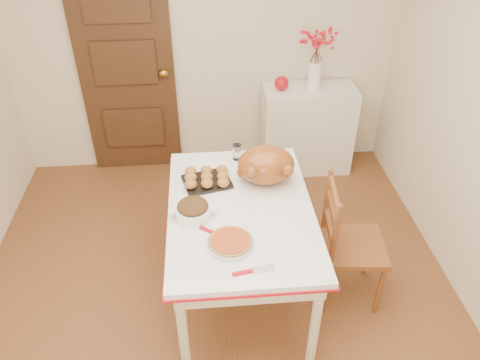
{
  "coord_description": "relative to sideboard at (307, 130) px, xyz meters",
  "views": [
    {
      "loc": [
        -0.03,
        -2.08,
        2.68
      ],
      "look_at": [
        0.17,
        0.24,
        0.99
      ],
      "focal_mm": 34.98,
      "sensor_mm": 36.0,
      "label": 1
    }
  ],
  "objects": [
    {
      "name": "floor",
      "position": [
        -0.96,
        -1.78,
        -0.43
      ],
      "size": [
        3.5,
        4.0,
        0.0
      ],
      "primitive_type": "cube",
      "color": "brown",
      "rests_on": "ground"
    },
    {
      "name": "wall_back",
      "position": [
        -0.96,
        0.22,
        0.82
      ],
      "size": [
        3.5,
        0.0,
        2.5
      ],
      "primitive_type": "cube",
      "color": "beige",
      "rests_on": "ground"
    },
    {
      "name": "door_back",
      "position": [
        -1.66,
        0.19,
        0.6
      ],
      "size": [
        0.85,
        0.06,
        2.06
      ],
      "primitive_type": "cube",
      "color": "#302011",
      "rests_on": "ground"
    },
    {
      "name": "sideboard",
      "position": [
        0.0,
        0.0,
        0.0
      ],
      "size": [
        0.86,
        0.38,
        0.86
      ],
      "primitive_type": "cube",
      "color": "silver",
      "rests_on": "floor"
    },
    {
      "name": "kitchen_table",
      "position": [
        -0.78,
        -1.59,
        -0.02
      ],
      "size": [
        0.93,
        1.36,
        0.81
      ],
      "primitive_type": null,
      "color": "white",
      "rests_on": "floor"
    },
    {
      "name": "chair_oak",
      "position": [
        -0.02,
        -1.63,
        0.05
      ],
      "size": [
        0.46,
        0.46,
        0.95
      ],
      "primitive_type": null,
      "rotation": [
        0.0,
        0.0,
        1.46
      ],
      "color": "brown",
      "rests_on": "floor"
    },
    {
      "name": "berry_vase",
      "position": [
        0.02,
        0.0,
        0.69
      ],
      "size": [
        0.27,
        0.27,
        0.52
      ],
      "primitive_type": null,
      "color": "white",
      "rests_on": "sideboard"
    },
    {
      "name": "apple",
      "position": [
        -0.27,
        0.0,
        0.49
      ],
      "size": [
        0.13,
        0.13,
        0.13
      ],
      "primitive_type": "sphere",
      "color": "red",
      "rests_on": "sideboard"
    },
    {
      "name": "turkey_platter",
      "position": [
        -0.6,
        -1.36,
        0.52
      ],
      "size": [
        0.49,
        0.42,
        0.28
      ],
      "primitive_type": null,
      "rotation": [
        0.0,
        0.0,
        -0.17
      ],
      "color": "#934A1C",
      "rests_on": "kitchen_table"
    },
    {
      "name": "pumpkin_pie",
      "position": [
        -0.87,
        -1.93,
        0.41
      ],
      "size": [
        0.34,
        0.34,
        0.05
      ],
      "primitive_type": "cylinder",
      "rotation": [
        0.0,
        0.0,
        0.37
      ],
      "color": "#A53E19",
      "rests_on": "kitchen_table"
    },
    {
      "name": "stuffing_dish",
      "position": [
        -1.08,
        -1.65,
        0.44
      ],
      "size": [
        0.34,
        0.3,
        0.11
      ],
      "primitive_type": null,
      "rotation": [
        0.0,
        0.0,
        0.3
      ],
      "color": "#4E3017",
      "rests_on": "kitchen_table"
    },
    {
      "name": "rolls_tray",
      "position": [
        -0.99,
        -1.31,
        0.43
      ],
      "size": [
        0.35,
        0.31,
        0.08
      ],
      "primitive_type": null,
      "rotation": [
        0.0,
        0.0,
        0.25
      ],
      "color": "#A06C37",
      "rests_on": "kitchen_table"
    },
    {
      "name": "pie_server",
      "position": [
        -0.76,
        -2.13,
        0.39
      ],
      "size": [
        0.24,
        0.1,
        0.01
      ],
      "primitive_type": null,
      "rotation": [
        0.0,
        0.0,
        0.17
      ],
      "color": "silver",
      "rests_on": "kitchen_table"
    },
    {
      "name": "carving_knife",
      "position": [
        -0.93,
        -1.84,
        0.39
      ],
      "size": [
        0.25,
        0.21,
        0.01
      ],
      "primitive_type": null,
      "rotation": [
        0.0,
        0.0,
        -0.65
      ],
      "color": "silver",
      "rests_on": "kitchen_table"
    },
    {
      "name": "drinking_glass",
      "position": [
        -0.76,
        -1.03,
        0.44
      ],
      "size": [
        0.07,
        0.07,
        0.12
      ],
      "primitive_type": "cylinder",
      "rotation": [
        0.0,
        0.0,
        0.1
      ],
      "color": "white",
      "rests_on": "kitchen_table"
    },
    {
      "name": "shaker_pair",
      "position": [
        -0.46,
        -1.12,
        0.43
      ],
      "size": [
        0.08,
        0.03,
        0.08
      ],
      "primitive_type": null,
      "rotation": [
        0.0,
        0.0,
        0.02
      ],
      "color": "white",
      "rests_on": "kitchen_table"
    }
  ]
}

